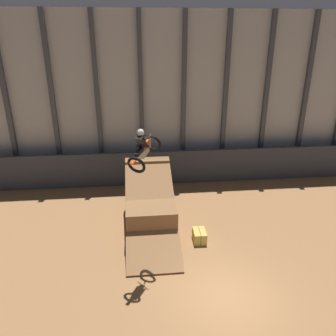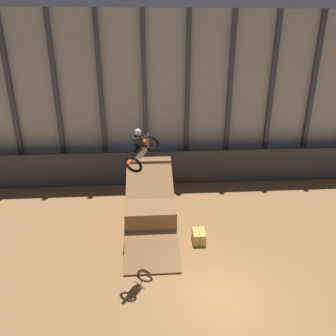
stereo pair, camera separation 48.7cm
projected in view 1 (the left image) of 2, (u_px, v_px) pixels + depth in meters
name	position (u px, v px, depth m)	size (l,w,h in m)	color
ground_plane	(226.00, 296.00, 12.57)	(60.00, 60.00, 0.00)	#996B42
arena_back_wall	(183.00, 100.00, 21.43)	(32.00, 0.40, 10.85)	#ADB2B7
lower_barrier	(185.00, 167.00, 21.97)	(31.36, 0.20, 2.28)	#383D47
dirt_ramp	(150.00, 205.00, 17.14)	(2.44, 6.28, 3.12)	olive
rider_bike_solo	(144.00, 149.00, 12.18)	(1.48, 1.82, 1.65)	black
hay_bale_trackside	(199.00, 236.00, 15.87)	(0.63, 0.92, 0.57)	#CCB751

